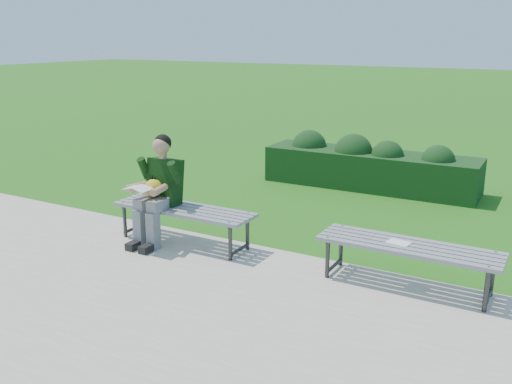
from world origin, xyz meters
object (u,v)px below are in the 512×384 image
(hedge, at_px, (367,165))
(paper_sheet, at_px, (399,242))
(bench_right, at_px, (408,250))
(seated_boy, at_px, (158,187))
(bench_left, at_px, (184,212))

(hedge, distance_m, paper_sheet, 3.95)
(bench_right, relative_size, paper_sheet, 7.50)
(hedge, distance_m, seated_boy, 4.05)
(bench_right, bearing_deg, seated_boy, -176.44)
(bench_left, xyz_separation_m, bench_right, (2.70, 0.09, 0.00))
(paper_sheet, bearing_deg, bench_left, -177.91)
(bench_left, height_order, bench_right, same)
(bench_right, bearing_deg, bench_left, -177.98)
(bench_left, distance_m, paper_sheet, 2.60)
(hedge, height_order, seated_boy, seated_boy)
(bench_left, distance_m, bench_right, 2.70)
(bench_right, distance_m, seated_boy, 3.02)
(seated_boy, bearing_deg, bench_right, 3.56)
(bench_right, bearing_deg, hedge, 114.65)
(hedge, xyz_separation_m, seated_boy, (-1.33, -3.81, 0.33))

